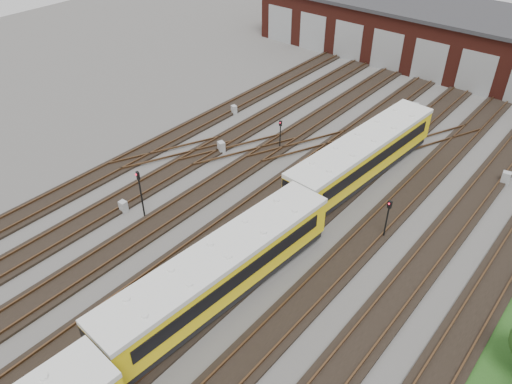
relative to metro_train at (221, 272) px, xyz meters
The scene contains 13 objects.
ground 4.14m from the metro_train, 123.50° to the left, with size 120.00×120.00×0.00m, color #454240.
track_network 4.62m from the metro_train, 120.99° to the left, with size 30.40×70.00×0.33m.
maintenance_shed 43.06m from the metro_train, 92.68° to the left, with size 51.00×12.50×6.35m.
metro_train is the anchor object (origin of this frame).
signal_mast_0 9.56m from the metro_train, 167.81° to the left, with size 0.33×0.31×3.78m.
signal_mast_1 17.40m from the metro_train, 116.09° to the left, with size 0.26×0.24×2.62m.
signal_mast_2 19.43m from the metro_train, 91.86° to the left, with size 0.28×0.26×2.81m.
signal_mast_3 11.80m from the metro_train, 65.88° to the left, with size 0.29×0.27×3.05m.
relay_cabinet_0 16.33m from the metro_train, 132.86° to the left, with size 0.59×0.49×0.98m, color #A5A7AA.
relay_cabinet_1 23.39m from the metro_train, 129.83° to the left, with size 0.51×0.43×0.85m, color #A5A7AA.
relay_cabinet_2 11.11m from the metro_train, behind, with size 0.53×0.44×0.89m, color #A5A7AA.
relay_cabinet_3 29.17m from the metro_train, 93.11° to the left, with size 0.63×0.52×1.04m, color #A5A7AA.
relay_cabinet_4 24.24m from the metro_train, 68.10° to the left, with size 0.62×0.51×1.03m, color #A5A7AA.
Camera 1 is at (16.36, -17.28, 22.20)m, focal length 35.00 mm.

